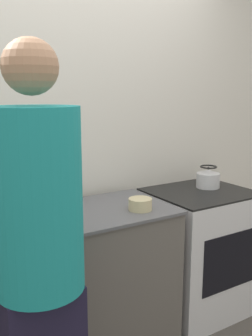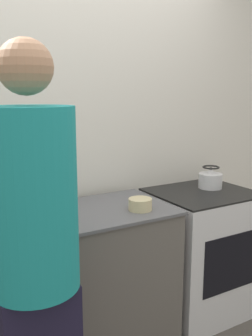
{
  "view_description": "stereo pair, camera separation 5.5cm",
  "coord_description": "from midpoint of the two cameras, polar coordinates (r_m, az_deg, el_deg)",
  "views": [
    {
      "loc": [
        -0.85,
        -1.59,
        1.58
      ],
      "look_at": [
        0.25,
        0.2,
        1.15
      ],
      "focal_mm": 40.0,
      "sensor_mm": 36.0,
      "label": 1
    },
    {
      "loc": [
        -0.81,
        -1.61,
        1.58
      ],
      "look_at": [
        0.25,
        0.2,
        1.15
      ],
      "focal_mm": 40.0,
      "sensor_mm": 36.0,
      "label": 2
    }
  ],
  "objects": [
    {
      "name": "bowl_prep",
      "position": [
        2.19,
        1.46,
        -5.53
      ],
      "size": [
        0.14,
        0.14,
        0.07
      ],
      "color": "#C6B789",
      "rests_on": "counter"
    },
    {
      "name": "person",
      "position": [
        1.52,
        -14.19,
        -12.95
      ],
      "size": [
        0.38,
        0.62,
        1.77
      ],
      "color": "black",
      "rests_on": "ground_plane"
    },
    {
      "name": "kettle",
      "position": [
        2.78,
        11.84,
        -1.56
      ],
      "size": [
        0.17,
        0.17,
        0.16
      ],
      "color": "silver",
      "rests_on": "oven"
    },
    {
      "name": "counter",
      "position": [
        2.24,
        -16.39,
        -19.16
      ],
      "size": [
        1.82,
        0.6,
        0.9
      ],
      "color": "#5B5651",
      "rests_on": "ground_plane"
    },
    {
      "name": "wall_back",
      "position": [
        2.43,
        -11.48,
        4.69
      ],
      "size": [
        8.0,
        0.05,
        2.6
      ],
      "color": "silver",
      "rests_on": "ground_plane"
    },
    {
      "name": "oven",
      "position": [
        2.83,
        10.47,
        -12.29
      ],
      "size": [
        0.69,
        0.61,
        0.9
      ],
      "color": "silver",
      "rests_on": "ground_plane"
    },
    {
      "name": "cutting_board",
      "position": [
        1.97,
        -19.18,
        -8.98
      ],
      "size": [
        0.39,
        0.21,
        0.02
      ],
      "color": "tan",
      "rests_on": "counter"
    }
  ]
}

